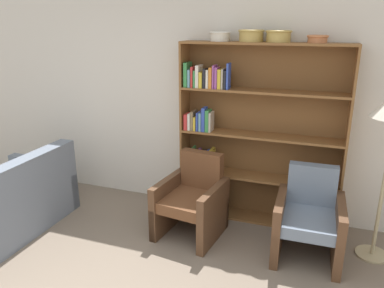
# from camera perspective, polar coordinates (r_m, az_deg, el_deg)

# --- Properties ---
(wall_back) EXTENTS (12.00, 0.06, 2.75)m
(wall_back) POSITION_cam_1_polar(r_m,az_deg,el_deg) (4.47, 3.66, 6.84)
(wall_back) COLOR silver
(wall_back) RESTS_ON ground
(bookshelf) EXTENTS (1.82, 0.30, 2.05)m
(bookshelf) POSITION_cam_1_polar(r_m,az_deg,el_deg) (4.31, 8.09, 1.01)
(bookshelf) COLOR brown
(bookshelf) RESTS_ON ground
(bowl_slate) EXTENTS (0.23, 0.23, 0.10)m
(bowl_slate) POSITION_cam_1_polar(r_m,az_deg,el_deg) (4.18, 4.30, 16.13)
(bowl_slate) COLOR silver
(bowl_slate) RESTS_ON bookshelf
(bowl_copper) EXTENTS (0.27, 0.27, 0.12)m
(bowl_copper) POSITION_cam_1_polar(r_m,az_deg,el_deg) (4.11, 9.01, 16.09)
(bowl_copper) COLOR tan
(bowl_copper) RESTS_ON bookshelf
(bowl_terracotta) EXTENTS (0.27, 0.27, 0.12)m
(bowl_terracotta) POSITION_cam_1_polar(r_m,az_deg,el_deg) (4.06, 13.06, 15.81)
(bowl_terracotta) COLOR tan
(bowl_terracotta) RESTS_ON bookshelf
(bowl_cream) EXTENTS (0.21, 0.21, 0.08)m
(bowl_cream) POSITION_cam_1_polar(r_m,az_deg,el_deg) (4.03, 18.59, 15.02)
(bowl_cream) COLOR #C67547
(bowl_cream) RESTS_ON bookshelf
(couch) EXTENTS (0.95, 1.62, 0.89)m
(couch) POSITION_cam_1_polar(r_m,az_deg,el_deg) (4.66, -27.14, -8.60)
(couch) COLOR slate
(couch) RESTS_ON ground
(armchair_leather) EXTENTS (0.72, 0.76, 0.88)m
(armchair_leather) POSITION_cam_1_polar(r_m,az_deg,el_deg) (4.13, 0.05, -8.53)
(armchair_leather) COLOR brown
(armchair_leather) RESTS_ON ground
(armchair_cushioned) EXTENTS (0.66, 0.70, 0.88)m
(armchair_cushioned) POSITION_cam_1_polar(r_m,az_deg,el_deg) (3.94, 17.39, -10.83)
(armchair_cushioned) COLOR brown
(armchair_cushioned) RESTS_ON ground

